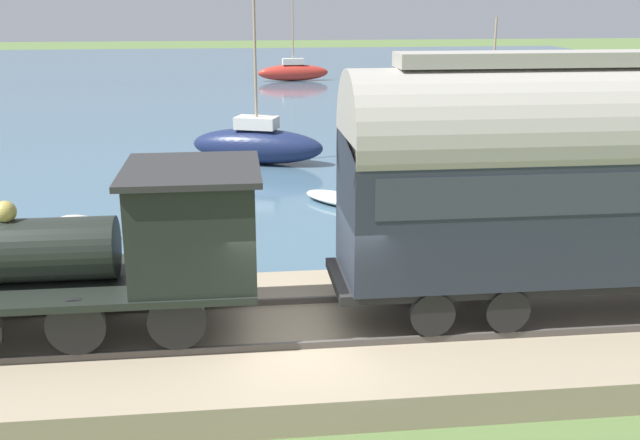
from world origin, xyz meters
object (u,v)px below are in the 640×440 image
sailboat_red (293,71)px  rowboat_near_shore (340,199)px  sailboat_black (490,118)px  rowboat_far_out (371,225)px  rowboat_mid_harbor (586,238)px  sailboat_navy (257,144)px  steam_locomotive (123,241)px  passenger_coach (625,170)px  rowboat_off_pier (85,227)px

sailboat_red → rowboat_near_shore: (-35.00, 1.42, -0.55)m
sailboat_black → rowboat_far_out: 17.87m
rowboat_far_out → rowboat_mid_harbor: 5.47m
sailboat_black → rowboat_near_shore: sailboat_black is taller
sailboat_red → rowboat_far_out: bearing=174.2°
sailboat_red → sailboat_navy: (-28.85, 3.71, 0.03)m
steam_locomotive → passenger_coach: 8.75m
sailboat_black → rowboat_off_pier: (-14.92, 16.26, -0.32)m
sailboat_red → rowboat_mid_harbor: bearing=-178.4°
rowboat_mid_harbor → sailboat_navy: bearing=18.8°
sailboat_black → rowboat_far_out: (-15.64, 8.64, -0.33)m
sailboat_navy → rowboat_off_pier: (-8.46, 4.90, -0.52)m
sailboat_black → sailboat_navy: 13.07m
passenger_coach → rowboat_off_pier: bearing=55.3°
passenger_coach → sailboat_black: size_ratio=1.84×
rowboat_off_pier → rowboat_mid_harbor: (-2.60, -12.75, 0.05)m
passenger_coach → rowboat_mid_harbor: passenger_coach is taller
steam_locomotive → rowboat_mid_harbor: size_ratio=3.05×
steam_locomotive → rowboat_off_pier: bearing=16.0°
passenger_coach → steam_locomotive: bearing=90.0°
steam_locomotive → sailboat_red: size_ratio=0.66×
rowboat_off_pier → rowboat_near_shore: rowboat_off_pier is taller
sailboat_black → rowboat_off_pier: size_ratio=2.24×
steam_locomotive → rowboat_mid_harbor: (4.90, -10.61, -1.94)m
passenger_coach → sailboat_red: 44.93m
passenger_coach → sailboat_red: (44.81, 2.23, -2.47)m
sailboat_navy → steam_locomotive: bearing=-169.5°
passenger_coach → rowboat_far_out: bearing=25.4°
sailboat_red → sailboat_navy: bearing=168.3°
passenger_coach → sailboat_navy: size_ratio=1.41×
passenger_coach → rowboat_mid_harbor: (4.90, -1.91, -2.92)m
steam_locomotive → rowboat_far_out: 8.94m
sailboat_navy → sailboat_red: bearing=12.9°
sailboat_red → rowboat_off_pier: size_ratio=3.81×
steam_locomotive → rowboat_near_shore: steam_locomotive is taller
sailboat_red → rowboat_far_out: (-38.02, 0.99, -0.50)m
passenger_coach → rowboat_off_pier: passenger_coach is taller
sailboat_black → rowboat_off_pier: 22.07m
sailboat_navy → rowboat_off_pier: bearing=170.2°
sailboat_red → steam_locomotive: bearing=167.5°
sailboat_black → rowboat_near_shore: bearing=171.4°
sailboat_red → rowboat_off_pier: bearing=162.7°
steam_locomotive → rowboat_mid_harbor: 11.85m
rowboat_far_out → rowboat_off_pier: size_ratio=0.82×
passenger_coach → rowboat_near_shore: bearing=20.4°
passenger_coach → rowboat_far_out: (6.78, 3.23, -2.97)m
sailboat_navy → rowboat_off_pier: 9.79m
rowboat_off_pier → rowboat_near_shore: (2.31, -7.19, -0.06)m
steam_locomotive → sailboat_red: bearing=-8.2°
sailboat_black → rowboat_off_pier: sailboat_black is taller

